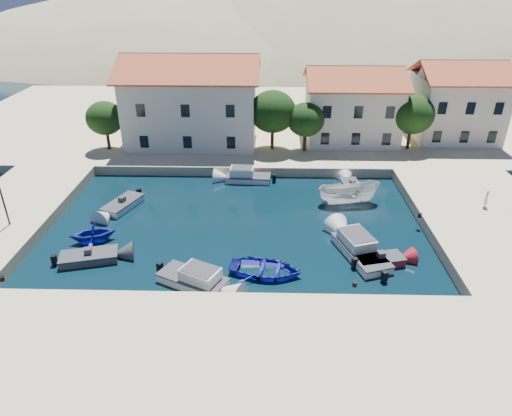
# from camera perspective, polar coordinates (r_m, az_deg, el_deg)

# --- Properties ---
(ground) EXTENTS (400.00, 400.00, 0.00)m
(ground) POSITION_cam_1_polar(r_m,az_deg,el_deg) (29.08, -3.75, -12.01)
(ground) COLOR black
(ground) RESTS_ON ground
(quay_south) EXTENTS (52.00, 12.00, 1.00)m
(quay_south) POSITION_cam_1_polar(r_m,az_deg,el_deg) (24.40, -5.04, -20.07)
(quay_south) COLOR beige
(quay_south) RESTS_ON ground
(quay_east) EXTENTS (11.00, 20.00, 1.00)m
(quay_east) POSITION_cam_1_polar(r_m,az_deg,el_deg) (41.17, 27.32, -1.72)
(quay_east) COLOR beige
(quay_east) RESTS_ON ground
(quay_west) EXTENTS (8.00, 20.00, 1.00)m
(quay_west) POSITION_cam_1_polar(r_m,az_deg,el_deg) (42.75, -28.81, -1.04)
(quay_west) COLOR beige
(quay_west) RESTS_ON ground
(quay_north) EXTENTS (80.00, 36.00, 1.00)m
(quay_north) POSITION_cam_1_polar(r_m,az_deg,el_deg) (62.95, 1.03, 10.88)
(quay_north) COLOR beige
(quay_north) RESTS_ON ground
(hills) EXTENTS (254.00, 176.00, 99.00)m
(hills) POSITION_cam_1_polar(r_m,az_deg,el_deg) (152.93, 8.40, 11.28)
(hills) COLOR gray
(hills) RESTS_ON ground
(building_left) EXTENTS (14.70, 9.45, 9.70)m
(building_left) POSITION_cam_1_polar(r_m,az_deg,el_deg) (52.55, -8.04, 13.42)
(building_left) COLOR beige
(building_left) RESTS_ON quay_north
(building_mid) EXTENTS (10.50, 8.40, 8.30)m
(building_mid) POSITION_cam_1_polar(r_m,az_deg,el_deg) (53.87, 11.94, 12.66)
(building_mid) COLOR beige
(building_mid) RESTS_ON quay_north
(building_right) EXTENTS (9.45, 8.40, 8.80)m
(building_right) POSITION_cam_1_polar(r_m,az_deg,el_deg) (58.08, 23.79, 12.28)
(building_right) COLOR beige
(building_right) RESTS_ON quay_north
(trees) EXTENTS (37.30, 5.30, 6.45)m
(trees) POSITION_cam_1_polar(r_m,az_deg,el_deg) (49.74, 3.88, 11.51)
(trees) COLOR #382314
(trees) RESTS_ON quay_north
(bollards) EXTENTS (29.36, 9.56, 0.30)m
(bollards) POSITION_cam_1_polar(r_m,az_deg,el_deg) (31.40, 1.90, -5.99)
(bollards) COLOR black
(bollards) RESTS_ON ground
(motorboat_grey_sw) EXTENTS (4.31, 2.72, 1.25)m
(motorboat_grey_sw) POSITION_cam_1_polar(r_m,az_deg,el_deg) (34.89, -20.12, -5.81)
(motorboat_grey_sw) COLOR #37383C
(motorboat_grey_sw) RESTS_ON ground
(cabin_cruiser_south) EXTENTS (5.06, 3.90, 1.60)m
(cabin_cruiser_south) POSITION_cam_1_polar(r_m,az_deg,el_deg) (30.72, -7.93, -8.68)
(cabin_cruiser_south) COLOR silver
(cabin_cruiser_south) RESTS_ON ground
(rowboat_south) EXTENTS (5.57, 4.42, 1.04)m
(rowboat_south) POSITION_cam_1_polar(r_m,az_deg,el_deg) (31.66, 1.24, -8.21)
(rowboat_south) COLOR #1C219C
(rowboat_south) RESTS_ON ground
(motorboat_red_se) EXTENTS (3.58, 2.25, 1.25)m
(motorboat_red_se) POSITION_cam_1_polar(r_m,az_deg,el_deg) (33.56, 15.25, -6.40)
(motorboat_red_se) COLOR maroon
(motorboat_red_se) RESTS_ON ground
(cabin_cruiser_east) EXTENTS (3.86, 5.94, 1.60)m
(cabin_cruiser_east) POSITION_cam_1_polar(r_m,az_deg,el_deg) (34.05, 12.98, -5.21)
(cabin_cruiser_east) COLOR silver
(cabin_cruiser_east) RESTS_ON ground
(boat_east) EXTENTS (5.75, 2.84, 2.13)m
(boat_east) POSITION_cam_1_polar(r_m,az_deg,el_deg) (41.68, 11.41, 0.59)
(boat_east) COLOR silver
(boat_east) RESTS_ON ground
(motorboat_white_ne) EXTENTS (2.02, 3.62, 1.25)m
(motorboat_white_ne) POSITION_cam_1_polar(r_m,az_deg,el_deg) (44.14, 11.89, 2.54)
(motorboat_white_ne) COLOR silver
(motorboat_white_ne) RESTS_ON ground
(rowboat_west) EXTENTS (4.14, 3.85, 1.78)m
(rowboat_west) POSITION_cam_1_polar(r_m,az_deg,el_deg) (37.35, -19.56, -3.91)
(rowboat_west) COLOR #1C219C
(rowboat_west) RESTS_ON ground
(motorboat_white_west) EXTENTS (3.16, 4.44, 1.25)m
(motorboat_white_west) POSITION_cam_1_polar(r_m,az_deg,el_deg) (41.64, -16.31, 0.42)
(motorboat_white_west) COLOR silver
(motorboat_white_west) RESTS_ON ground
(cabin_cruiser_north) EXTENTS (4.49, 2.10, 1.60)m
(cabin_cruiser_north) POSITION_cam_1_polar(r_m,az_deg,el_deg) (45.08, -0.99, 3.95)
(cabin_cruiser_north) COLOR silver
(cabin_cruiser_north) RESTS_ON ground
(pedestrian) EXTENTS (0.67, 0.64, 1.55)m
(pedestrian) POSITION_cam_1_polar(r_m,az_deg,el_deg) (42.22, 26.82, 1.06)
(pedestrian) COLOR white
(pedestrian) RESTS_ON quay_east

